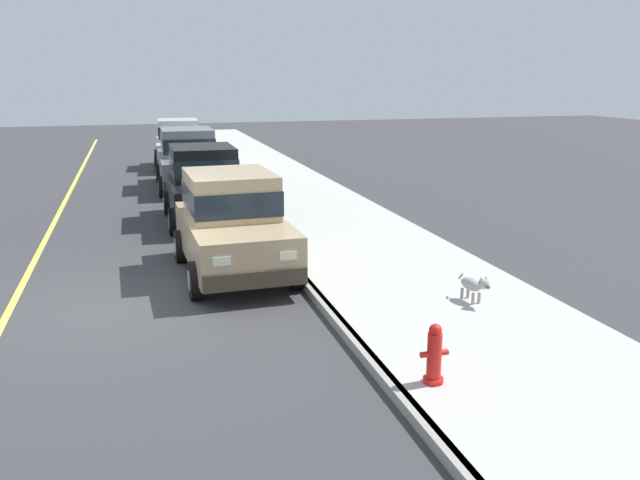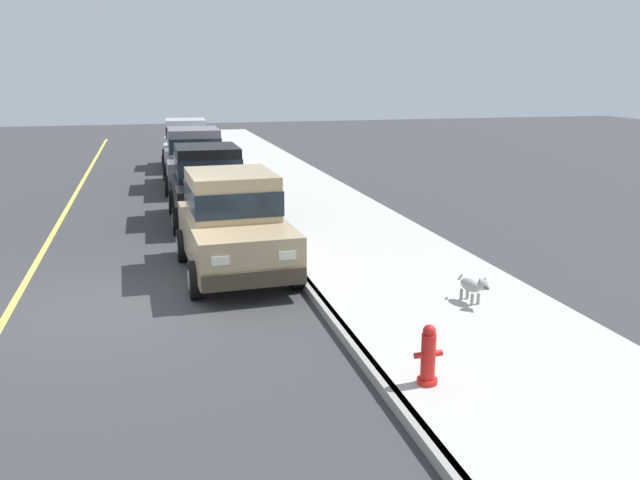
% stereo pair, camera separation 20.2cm
% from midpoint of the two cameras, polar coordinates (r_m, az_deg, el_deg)
% --- Properties ---
extents(ground_plane, '(80.00, 80.00, 0.00)m').
position_cam_midpoint_polar(ground_plane, '(10.96, -17.07, -5.62)').
color(ground_plane, '#38383A').
extents(curb, '(0.16, 64.00, 0.14)m').
position_cam_midpoint_polar(curb, '(11.22, -0.54, -4.10)').
color(curb, gray).
rests_on(curb, ground).
extents(sidewalk, '(3.60, 64.00, 0.14)m').
position_cam_midpoint_polar(sidewalk, '(11.77, 8.00, -3.35)').
color(sidewalk, '#B7B5AD').
rests_on(sidewalk, ground).
extents(lane_centre_line, '(0.12, 57.60, 0.01)m').
position_cam_midpoint_polar(lane_centre_line, '(11.16, -25.33, -6.02)').
color(lane_centre_line, '#E0D64C').
rests_on(lane_centre_line, ground).
extents(car_tan_hatchback, '(2.05, 3.86, 1.88)m').
position_cam_midpoint_polar(car_tan_hatchback, '(12.09, -7.12, 1.60)').
color(car_tan_hatchback, tan).
rests_on(car_tan_hatchback, ground).
extents(car_black_hatchback, '(1.96, 3.80, 1.88)m').
position_cam_midpoint_polar(car_black_hatchback, '(16.54, -9.40, 4.96)').
color(car_black_hatchback, black).
rests_on(car_black_hatchback, ground).
extents(car_grey_sedan, '(2.07, 4.62, 1.92)m').
position_cam_midpoint_polar(car_grey_sedan, '(21.62, -10.68, 7.11)').
color(car_grey_sedan, slate).
rests_on(car_grey_sedan, ground).
extents(car_silver_hatchback, '(2.06, 3.86, 1.88)m').
position_cam_midpoint_polar(car_silver_hatchback, '(26.52, -11.41, 8.36)').
color(car_silver_hatchback, '#BCBCC1').
rests_on(car_silver_hatchback, ground).
extents(dog_grey, '(0.27, 0.75, 0.49)m').
position_cam_midpoint_polar(dog_grey, '(10.43, 13.82, -3.91)').
color(dog_grey, '#999691').
rests_on(dog_grey, sidewalk).
extents(fire_hydrant, '(0.34, 0.24, 0.72)m').
position_cam_midpoint_polar(fire_hydrant, '(7.70, 10.22, -10.01)').
color(fire_hydrant, red).
rests_on(fire_hydrant, sidewalk).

